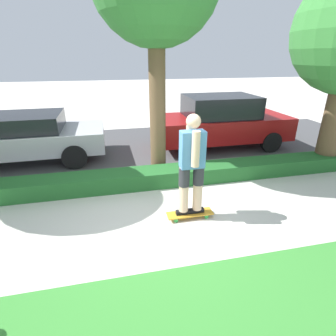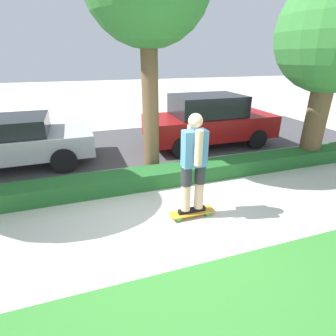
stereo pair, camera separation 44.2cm
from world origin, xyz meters
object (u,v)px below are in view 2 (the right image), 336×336
parked_car_front (11,141)px  parked_car_middle (209,120)px  skater_person (194,163)px  skateboard (192,212)px  tree_far (335,36)px

parked_car_front → parked_car_middle: parked_car_middle is taller
skater_person → parked_car_front: (-3.48, 3.63, -0.35)m
skateboard → tree_far: 5.38m
skateboard → parked_car_middle: 4.31m
parked_car_middle → skater_person: bearing=-119.7°
parked_car_front → tree_far: bearing=-16.3°
skateboard → parked_car_front: parked_car_front is taller
skateboard → skater_person: size_ratio=0.47×
skateboard → tree_far: bearing=20.5°
skater_person → parked_car_middle: skater_person is taller
skateboard → tree_far: (4.16, 1.56, 3.04)m
tree_far → parked_car_middle: tree_far is taller
skater_person → tree_far: (4.16, 1.56, 2.07)m
skateboard → skater_person: (0.00, 0.00, 0.97)m
tree_far → parked_car_front: bearing=164.8°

